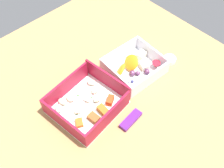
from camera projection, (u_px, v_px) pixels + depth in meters
The scene contains 5 objects.
table_surface at pixel (108, 89), 78.87cm from camera, with size 80.00×80.00×2.00cm, color #9E7547.
pasta_container at pixel (87, 104), 72.25cm from camera, with size 19.48×18.09×6.14cm.
fruit_bowl at pixel (134, 67), 80.32cm from camera, with size 16.43×15.11×5.47cm.
candy_bar at pixel (131, 120), 70.73cm from camera, with size 7.00×2.40×1.20cm, color #51197A.
paper_cup_liner at pixel (170, 60), 83.45cm from camera, with size 3.85×3.85×1.51cm, color white.
Camera 1 is at (30.93, 34.39, 64.92)cm, focal length 42.62 mm.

